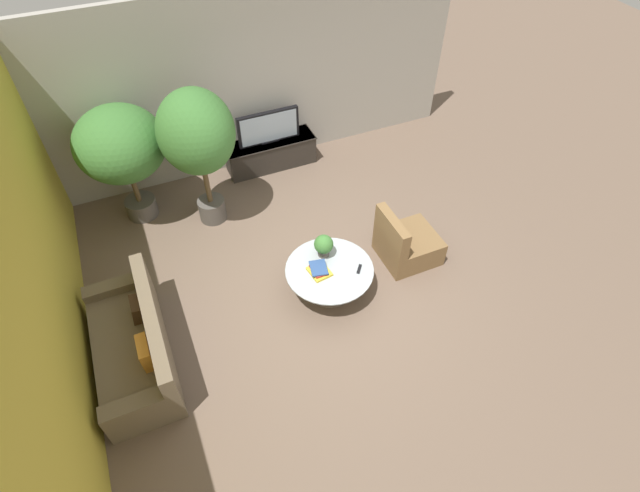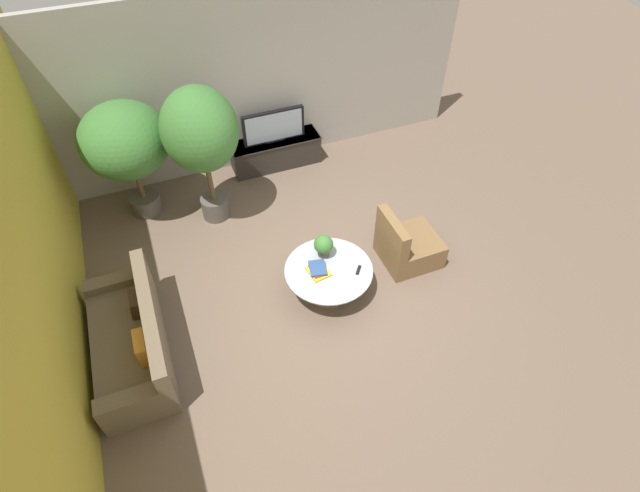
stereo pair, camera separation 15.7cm
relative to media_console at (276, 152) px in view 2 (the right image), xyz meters
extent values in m
plane|color=brown|center=(-0.20, -2.94, -0.27)|extent=(24.00, 24.00, 0.00)
cube|color=#A39E93|center=(-0.20, 0.32, 1.23)|extent=(7.40, 0.12, 3.00)
cube|color=gold|center=(-3.46, -2.74, 1.23)|extent=(0.12, 7.40, 3.00)
cube|color=#2D2823|center=(0.00, 0.00, -0.01)|extent=(1.56, 0.48, 0.52)
cube|color=#2D2823|center=(0.00, 0.00, 0.24)|extent=(1.59, 0.50, 0.02)
cube|color=black|center=(0.00, 0.00, 0.53)|extent=(1.08, 0.08, 0.56)
cube|color=#99A8B7|center=(0.00, -0.04, 0.53)|extent=(0.99, 0.00, 0.51)
cube|color=black|center=(0.00, 0.00, 0.26)|extent=(0.32, 0.13, 0.02)
cylinder|color=#756656|center=(-0.22, -3.04, -0.26)|extent=(0.66, 0.66, 0.02)
cylinder|color=#756656|center=(-0.22, -3.04, -0.06)|extent=(0.10, 0.10, 0.42)
cylinder|color=#A8B2B7|center=(-0.22, -3.04, 0.16)|extent=(1.20, 1.20, 0.02)
cube|color=brown|center=(-2.89, -3.12, -0.06)|extent=(0.84, 1.97, 0.42)
cube|color=brown|center=(-2.55, -3.12, 0.36)|extent=(0.16, 1.97, 0.42)
cube|color=brown|center=(-2.89, -2.23, 0.00)|extent=(0.84, 0.20, 0.54)
cube|color=brown|center=(-2.89, -4.00, 0.00)|extent=(0.84, 0.20, 0.54)
cube|color=#422D1E|center=(-2.71, -2.78, 0.28)|extent=(0.15, 0.29, 0.27)
cube|color=orange|center=(-2.71, -3.46, 0.31)|extent=(0.13, 0.35, 0.31)
cube|color=brown|center=(1.12, -2.91, -0.07)|extent=(0.80, 0.76, 0.40)
cube|color=brown|center=(0.79, -2.91, 0.36)|extent=(0.14, 0.76, 0.46)
cylinder|color=#514C47|center=(-2.35, -0.40, -0.12)|extent=(0.48, 0.48, 0.30)
cylinder|color=brown|center=(-2.35, -0.40, 0.29)|extent=(0.08, 0.08, 0.51)
ellipsoid|color=#3D7533|center=(-2.35, -0.40, 1.09)|extent=(1.30, 1.30, 1.10)
cylinder|color=#514C47|center=(-1.32, -0.94, -0.09)|extent=(0.43, 0.43, 0.36)
cylinder|color=brown|center=(-1.32, -0.94, 0.40)|extent=(0.08, 0.08, 0.62)
ellipsoid|color=#3D7533|center=(-1.32, -0.94, 1.34)|extent=(1.09, 1.09, 1.26)
cylinder|color=#514C47|center=(-0.19, -2.76, 0.22)|extent=(0.15, 0.15, 0.10)
sphere|color=#3D7533|center=(-0.19, -2.76, 0.38)|extent=(0.27, 0.27, 0.27)
cube|color=gold|center=(-0.37, -3.03, 0.18)|extent=(0.29, 0.33, 0.03)
cube|color=#A32823|center=(-0.39, -3.03, 0.21)|extent=(0.17, 0.26, 0.03)
cube|color=#2D4C84|center=(-0.37, -3.01, 0.24)|extent=(0.27, 0.31, 0.02)
cube|color=black|center=(0.14, -3.20, 0.18)|extent=(0.13, 0.15, 0.02)
camera|label=1|loc=(-2.09, -7.03, 5.25)|focal=28.00mm
camera|label=2|loc=(-1.95, -7.09, 5.25)|focal=28.00mm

